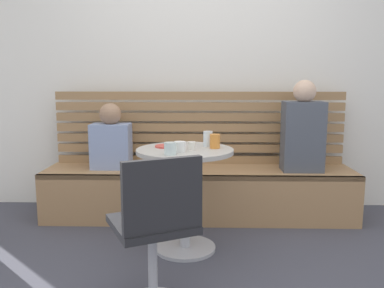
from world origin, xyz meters
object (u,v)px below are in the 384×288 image
booth_bench (199,193)px  cup_tumbler_orange (215,141)px  cafe_table (185,180)px  person_adult (303,131)px  person_child_left (111,140)px  cup_glass_short (170,148)px  cup_ceramic_white (180,147)px  cup_water_clear (208,139)px  cup_espresso_small (192,146)px  white_chair (156,229)px  plate_small (167,146)px

booth_bench → cup_tumbler_orange: 0.88m
cafe_table → person_adult: person_adult is taller
booth_bench → person_child_left: size_ratio=4.69×
cup_glass_short → cup_ceramic_white: bearing=61.0°
cup_water_clear → cup_espresso_small: bearing=-128.9°
white_chair → cup_water_clear: size_ratio=7.73×
white_chair → cup_tumbler_orange: bearing=69.0°
white_chair → cup_water_clear: bearing=73.4°
person_child_left → plate_small: size_ratio=3.39×
cup_tumbler_orange → booth_bench: bearing=100.3°
white_chair → cup_glass_short: 0.67m
person_child_left → cup_water_clear: size_ratio=5.23×
cafe_table → cup_glass_short: 0.35m
person_adult → cup_water_clear: bearing=-146.2°
person_adult → cup_glass_short: bearing=-140.4°
cafe_table → cup_espresso_small: size_ratio=13.21×
person_adult → cup_glass_short: person_adult is taller
person_child_left → cup_ceramic_white: size_ratio=7.20×
cup_tumbler_orange → plate_small: size_ratio=0.59×
cafe_table → plate_small: bearing=150.1°
cup_tumbler_orange → cafe_table: bearing=-171.5°
booth_bench → cup_ceramic_white: bearing=-98.5°
person_adult → cup_espresso_small: (-0.93, -0.69, -0.02)m
person_adult → person_child_left: bearing=178.0°
booth_bench → cup_glass_short: (-0.18, -0.91, 0.56)m
cup_espresso_small → cup_glass_short: (-0.13, -0.19, 0.01)m
cafe_table → white_chair: 0.82m
cafe_table → white_chair: (-0.11, -0.81, -0.05)m
person_adult → cup_ceramic_white: bearing=-142.2°
plate_small → cup_ceramic_white: bearing=-62.4°
white_chair → cup_water_clear: (0.27, 0.92, 0.33)m
cafe_table → person_child_left: person_child_left is taller
white_chair → plate_small: white_chair is taller
cup_espresso_small → cup_glass_short: size_ratio=0.70×
cup_tumbler_orange → cup_espresso_small: 0.17m
person_adult → person_child_left: size_ratio=1.35×
person_child_left → cup_espresso_small: size_ratio=10.28×
cup_ceramic_white → cup_glass_short: cup_glass_short is taller
cup_ceramic_white → cup_glass_short: bearing=-119.0°
booth_bench → person_adult: 1.05m
cup_water_clear → plate_small: bearing=-173.0°
cup_tumbler_orange → plate_small: bearing=172.5°
cafe_table → person_adult: 1.21m
person_adult → cup_tumbler_orange: (-0.77, -0.63, 0.00)m
cafe_table → cup_espresso_small: (0.05, -0.03, 0.25)m
cup_ceramic_white → plate_small: (-0.10, 0.20, -0.03)m
cup_espresso_small → cup_ceramic_white: size_ratio=0.70×
booth_bench → cup_tumbler_orange: (0.12, -0.66, 0.57)m
booth_bench → plate_small: plate_small is taller
cafe_table → cup_glass_short: bearing=-111.1°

